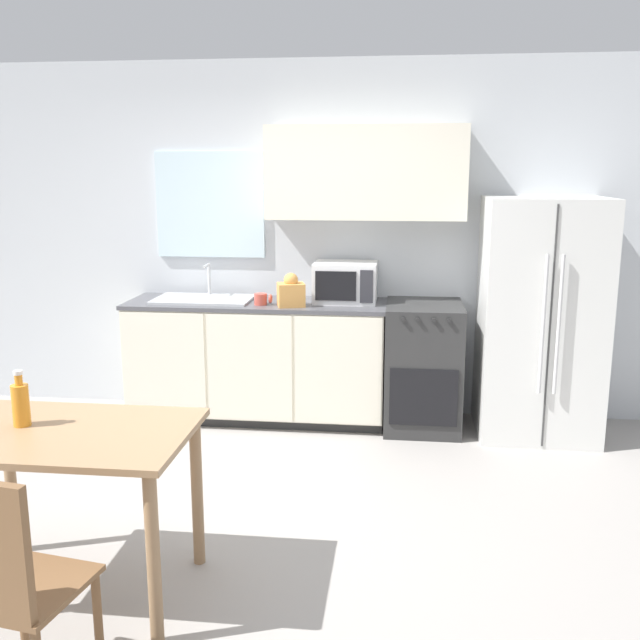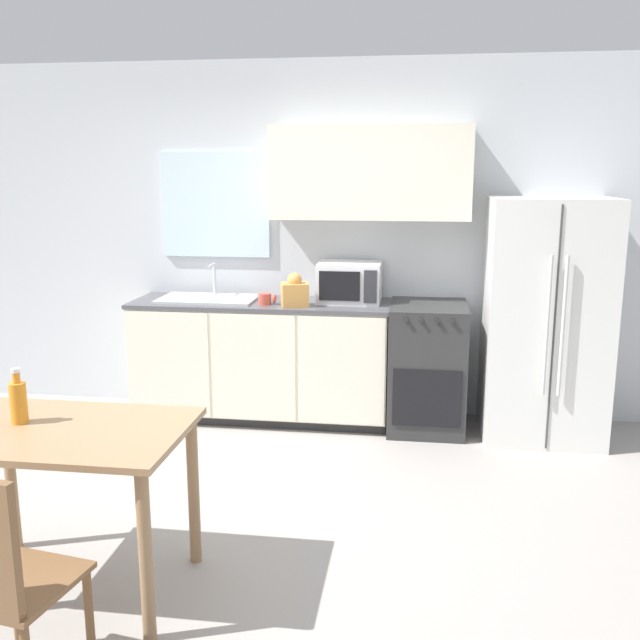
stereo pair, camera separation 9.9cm
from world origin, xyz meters
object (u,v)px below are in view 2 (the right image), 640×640
(refrigerator, at_px, (545,320))
(microwave, at_px, (350,282))
(drink_bottle, at_px, (18,401))
(oven_range, at_px, (427,367))
(dining_table, at_px, (66,455))
(coffee_mug, at_px, (266,299))

(refrigerator, xyz_separation_m, microwave, (-1.40, 0.13, 0.22))
(microwave, distance_m, drink_bottle, 2.72)
(oven_range, height_order, microwave, microwave)
(dining_table, xyz_separation_m, drink_bottle, (-0.23, 0.04, 0.23))
(coffee_mug, distance_m, dining_table, 2.32)
(dining_table, relative_size, drink_bottle, 4.23)
(microwave, bearing_deg, refrigerator, -5.42)
(refrigerator, xyz_separation_m, dining_table, (-2.42, -2.32, -0.20))
(refrigerator, bearing_deg, dining_table, -136.14)
(oven_range, xyz_separation_m, microwave, (-0.59, 0.10, 0.60))
(coffee_mug, relative_size, drink_bottle, 0.52)
(refrigerator, bearing_deg, coffee_mug, -178.20)
(refrigerator, bearing_deg, microwave, 174.58)
(oven_range, xyz_separation_m, coffee_mug, (-1.19, -0.09, 0.50))
(oven_range, relative_size, coffee_mug, 7.12)
(dining_table, bearing_deg, oven_range, 55.73)
(oven_range, bearing_deg, drink_bottle, -128.38)
(oven_range, bearing_deg, microwave, 170.06)
(microwave, bearing_deg, drink_bottle, -117.23)
(refrigerator, distance_m, drink_bottle, 3.50)
(refrigerator, relative_size, dining_table, 1.59)
(oven_range, distance_m, microwave, 0.85)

